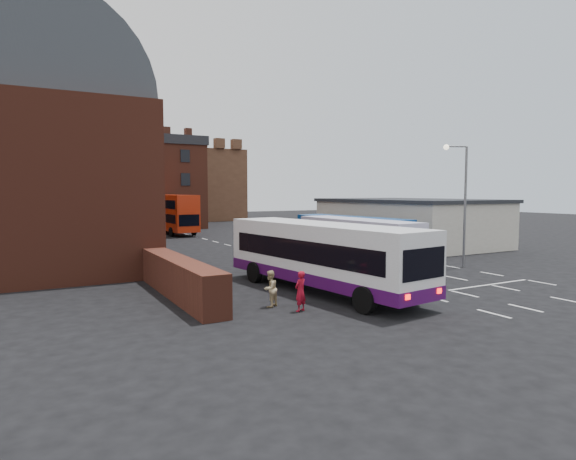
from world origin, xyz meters
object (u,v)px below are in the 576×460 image
bus_red_double (172,213)px  pedestrian_red (300,291)px  bus_white_inbound (357,236)px  bus_blue (351,233)px  pedestrian_beige (270,289)px  street_lamp (461,194)px  bus_white_outbound (321,251)px

bus_red_double → pedestrian_red: (-5.34, -38.88, -1.58)m
bus_white_inbound → pedestrian_red: 14.95m
bus_white_inbound → bus_blue: bus_white_inbound is taller
bus_blue → bus_red_double: (-7.02, 25.55, 0.66)m
pedestrian_beige → street_lamp: bearing=163.0°
pedestrian_red → street_lamp: bearing=175.1°
street_lamp → pedestrian_red: street_lamp is taller
bus_white_outbound → bus_red_double: bus_red_double is taller
bus_blue → pedestrian_beige: size_ratio=7.02×
bus_blue → street_lamp: bearing=102.3°
street_lamp → pedestrian_beige: size_ratio=5.03×
bus_red_double → street_lamp: size_ratio=1.45×
bus_red_double → street_lamp: (9.63, -33.89, 2.37)m
bus_white_inbound → bus_red_double: bus_red_double is taller
pedestrian_red → pedestrian_beige: pedestrian_red is taller
bus_red_double → bus_white_inbound: bearing=97.5°
bus_white_outbound → street_lamp: size_ratio=1.59×
bus_blue → pedestrian_red: size_ratio=6.60×
bus_white_inbound → bus_blue: 3.37m
bus_red_double → pedestrian_red: bus_red_double is taller
pedestrian_red → pedestrian_beige: (-0.75, 1.27, -0.05)m
bus_blue → bus_red_double: bus_red_double is taller
bus_blue → pedestrian_red: 18.20m
bus_white_outbound → pedestrian_beige: bus_white_outbound is taller
bus_blue → street_lamp: 9.25m
pedestrian_red → pedestrian_beige: 1.48m
street_lamp → pedestrian_beige: bearing=-166.7°
bus_blue → bus_white_outbound: bearing=42.7°
bus_blue → pedestrian_red: bus_blue is taller
bus_red_double → street_lamp: 35.31m
bus_red_double → bus_blue: bearing=102.1°
bus_blue → bus_red_double: size_ratio=0.96×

